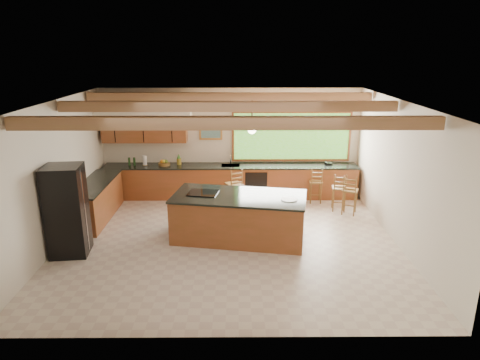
{
  "coord_description": "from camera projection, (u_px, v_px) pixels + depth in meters",
  "views": [
    {
      "loc": [
        0.18,
        -8.52,
        4.03
      ],
      "look_at": [
        0.25,
        0.8,
        1.15
      ],
      "focal_mm": 32.0,
      "sensor_mm": 36.0,
      "label": 1
    }
  ],
  "objects": [
    {
      "name": "bar_stool_b",
      "position": [
        316.0,
        183.0,
        11.46
      ],
      "size": [
        0.36,
        0.36,
        0.96
      ],
      "rotation": [
        0.0,
        0.0,
        -0.03
      ],
      "color": "brown",
      "rests_on": "ground"
    },
    {
      "name": "bar_stool_c",
      "position": [
        351.0,
        191.0,
        10.64
      ],
      "size": [
        0.48,
        0.48,
        1.03
      ],
      "rotation": [
        0.0,
        0.0,
        -0.38
      ],
      "color": "brown",
      "rests_on": "ground"
    },
    {
      "name": "bar_stool_d",
      "position": [
        340.0,
        189.0,
        10.88
      ],
      "size": [
        0.41,
        0.41,
        1.01
      ],
      "rotation": [
        0.0,
        0.0,
        -0.13
      ],
      "color": "brown",
      "rests_on": "ground"
    },
    {
      "name": "counter_run",
      "position": [
        200.0,
        185.0,
        11.59
      ],
      "size": [
        7.12,
        3.1,
        1.23
      ],
      "color": "brown",
      "rests_on": "ground"
    },
    {
      "name": "bar_stool_a",
      "position": [
        234.0,
        185.0,
        11.05
      ],
      "size": [
        0.51,
        0.51,
        1.07
      ],
      "rotation": [
        0.0,
        0.0,
        0.43
      ],
      "color": "brown",
      "rests_on": "ground"
    },
    {
      "name": "island",
      "position": [
        239.0,
        217.0,
        9.34
      ],
      "size": [
        3.04,
        1.81,
        1.01
      ],
      "rotation": [
        0.0,
        0.0,
        -0.17
      ],
      "color": "brown",
      "rests_on": "ground"
    },
    {
      "name": "ground",
      "position": [
        229.0,
        241.0,
        9.33
      ],
      "size": [
        7.2,
        7.2,
        0.0
      ],
      "primitive_type": "plane",
      "color": "beige",
      "rests_on": "ground"
    },
    {
      "name": "room_shell",
      "position": [
        221.0,
        135.0,
        9.29
      ],
      "size": [
        7.27,
        6.54,
        3.02
      ],
      "color": "beige",
      "rests_on": "ground"
    },
    {
      "name": "refrigerator",
      "position": [
        67.0,
        211.0,
        8.51
      ],
      "size": [
        0.79,
        0.77,
        1.85
      ],
      "rotation": [
        0.0,
        0.0,
        0.1
      ],
      "color": "black",
      "rests_on": "ground"
    }
  ]
}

